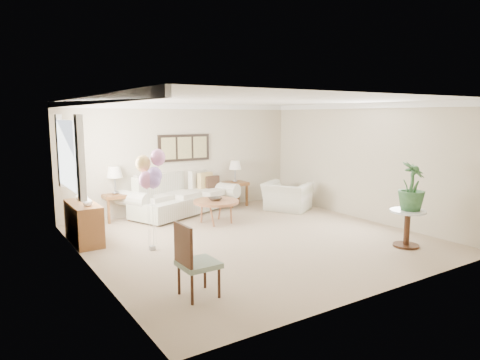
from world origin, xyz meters
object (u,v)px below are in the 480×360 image
Objects in this scene: coffee_table at (216,202)px; armchair at (287,197)px; sofa at (179,198)px; accent_chair at (193,259)px; balloon_cluster at (151,172)px.

armchair is at bearing 4.60° from coffee_table.
sofa reaches higher than armchair.
sofa is 2.82× the size of armchair.
coffee_table is (0.30, -1.28, 0.08)m from sofa.
armchair is 1.08× the size of accent_chair.
balloon_cluster is at bearing -150.81° from coffee_table.
coffee_table is 0.94× the size of armchair.
accent_chair is at bearing 99.71° from armchair.
balloon_cluster is at bearing -123.89° from sofa.
sofa is at bearing 67.52° from accent_chair.
sofa is at bearing 103.09° from coffee_table.
sofa is at bearing 56.11° from balloon_cluster.
balloon_cluster reaches higher than coffee_table.
armchair reaches higher than coffee_table.
sofa is 2.97m from balloon_cluster.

